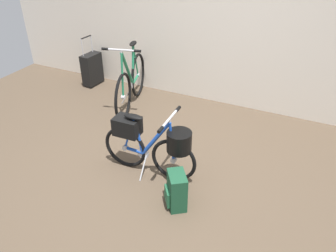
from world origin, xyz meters
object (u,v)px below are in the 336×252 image
(folding_bike_foreground, at_px, (152,143))
(rolling_suitcase, at_px, (92,69))
(display_bike_left, at_px, (131,83))
(backpack_on_floor, at_px, (176,191))

(folding_bike_foreground, distance_m, rolling_suitcase, 2.64)
(rolling_suitcase, bearing_deg, folding_bike_foreground, -39.67)
(display_bike_left, height_order, backpack_on_floor, display_bike_left)
(display_bike_left, bearing_deg, folding_bike_foreground, -51.44)
(rolling_suitcase, bearing_deg, display_bike_left, -21.48)
(folding_bike_foreground, xyz_separation_m, display_bike_left, (-1.03, 1.29, -0.03))
(backpack_on_floor, bearing_deg, rolling_suitcase, 140.59)
(folding_bike_foreground, xyz_separation_m, backpack_on_floor, (0.44, -0.34, -0.22))
(folding_bike_foreground, relative_size, rolling_suitcase, 1.33)
(folding_bike_foreground, relative_size, backpack_on_floor, 2.84)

